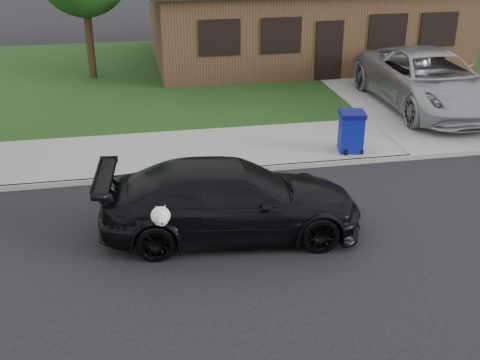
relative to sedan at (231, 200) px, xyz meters
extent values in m
plane|color=black|center=(1.46, -0.57, -0.74)|extent=(120.00, 120.00, 0.00)
cube|color=gray|center=(1.46, 4.43, -0.68)|extent=(60.00, 3.00, 0.12)
cube|color=gray|center=(1.46, 2.93, -0.68)|extent=(60.00, 0.12, 0.12)
cube|color=#193814|center=(1.46, 12.43, -0.67)|extent=(60.00, 13.00, 0.13)
cube|color=gray|center=(7.46, 9.43, -0.67)|extent=(4.50, 13.00, 0.14)
imported|color=black|center=(0.01, 0.00, 0.00)|extent=(5.26, 2.52, 1.48)
ellipsoid|color=white|center=(-1.41, -0.92, 0.27)|extent=(0.34, 0.40, 0.30)
sphere|color=white|center=(-1.41, -1.15, 0.37)|extent=(0.26, 0.26, 0.26)
cube|color=white|center=(-1.41, -1.28, 0.33)|extent=(0.09, 0.12, 0.08)
sphere|color=black|center=(-1.41, -1.34, 0.33)|extent=(0.04, 0.04, 0.04)
cone|color=white|center=(-1.48, -1.10, 0.51)|extent=(0.11, 0.11, 0.14)
cone|color=white|center=(-1.34, -1.10, 0.51)|extent=(0.11, 0.11, 0.14)
imported|color=#A4A6AB|center=(7.48, 6.63, 0.28)|extent=(2.95, 6.33, 1.76)
cube|color=#0C168A|center=(3.80, 3.53, -0.14)|extent=(0.68, 0.68, 0.95)
cube|color=#090860|center=(3.80, 3.53, 0.39)|extent=(0.74, 0.74, 0.11)
cylinder|color=black|center=(3.58, 3.24, -0.55)|extent=(0.08, 0.16, 0.15)
cylinder|color=black|center=(4.01, 3.24, -0.55)|extent=(0.08, 0.16, 0.15)
cube|color=#422B1C|center=(5.46, 14.43, 0.89)|extent=(12.00, 8.00, 3.00)
cube|color=black|center=(5.46, 10.40, 0.49)|extent=(1.00, 0.06, 2.10)
cube|color=black|center=(1.46, 10.41, 1.09)|extent=(1.30, 0.05, 1.10)
cube|color=black|center=(3.66, 10.41, 1.09)|extent=(1.30, 0.05, 1.10)
cube|color=black|center=(7.66, 10.41, 1.09)|extent=(1.30, 0.05, 1.10)
cube|color=black|center=(9.66, 10.41, 1.09)|extent=(1.30, 0.05, 1.10)
cylinder|color=#332114|center=(-3.04, 12.43, 0.63)|extent=(0.28, 0.28, 2.48)
cylinder|color=#332114|center=(13.46, 13.93, 0.40)|extent=(0.28, 0.28, 2.03)
camera|label=1|loc=(-1.80, -10.35, 5.18)|focal=45.00mm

